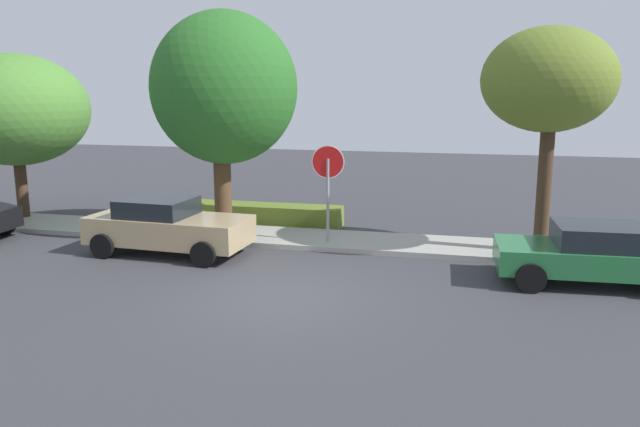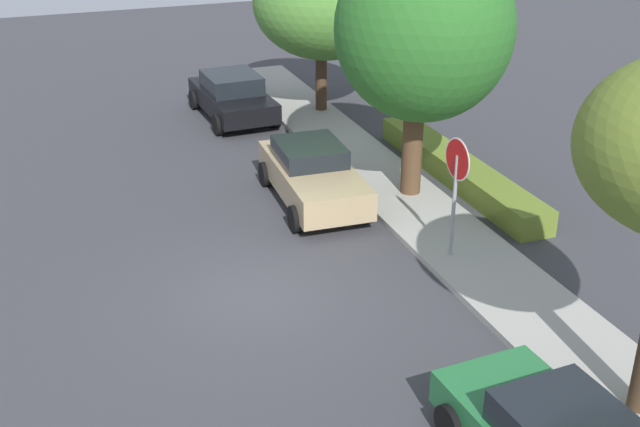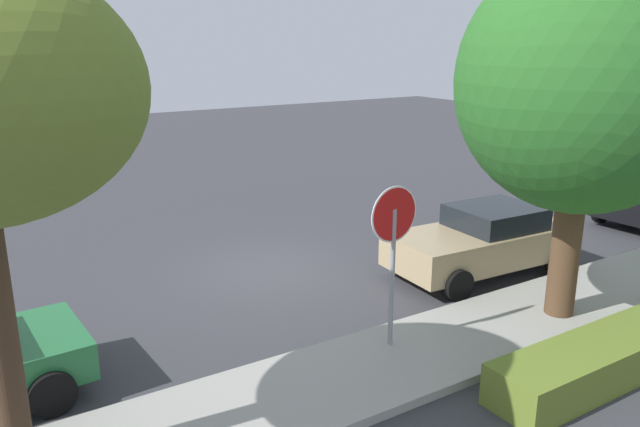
# 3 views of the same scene
# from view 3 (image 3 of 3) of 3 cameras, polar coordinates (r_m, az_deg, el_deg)

# --- Properties ---
(ground_plane) EXTENTS (60.00, 60.00, 0.00)m
(ground_plane) POSITION_cam_3_polar(r_m,az_deg,el_deg) (13.78, -4.44, -5.14)
(ground_plane) COLOR #38383D
(sidewalk_curb) EXTENTS (32.00, 2.08, 0.14)m
(sidewalk_curb) POSITION_cam_3_polar(r_m,az_deg,el_deg) (10.19, 8.34, -12.82)
(sidewalk_curb) COLOR #9E9B93
(sidewalk_curb) RESTS_ON ground_plane
(stop_sign) EXTENTS (0.89, 0.08, 2.77)m
(stop_sign) POSITION_cam_3_polar(r_m,az_deg,el_deg) (9.69, 6.73, -2.26)
(stop_sign) COLOR gray
(stop_sign) RESTS_ON ground_plane
(parked_car_tan) EXTENTS (4.22, 2.13, 1.45)m
(parked_car_tan) POSITION_cam_3_polar(r_m,az_deg,el_deg) (13.78, 14.79, -2.38)
(parked_car_tan) COLOR tan
(parked_car_tan) RESTS_ON ground_plane
(street_tree_near_corner) EXTENTS (4.15, 4.15, 6.39)m
(street_tree_near_corner) POSITION_cam_3_polar(r_m,az_deg,el_deg) (11.06, 23.09, 10.93)
(street_tree_near_corner) COLOR #513823
(street_tree_near_corner) RESTS_ON ground_plane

